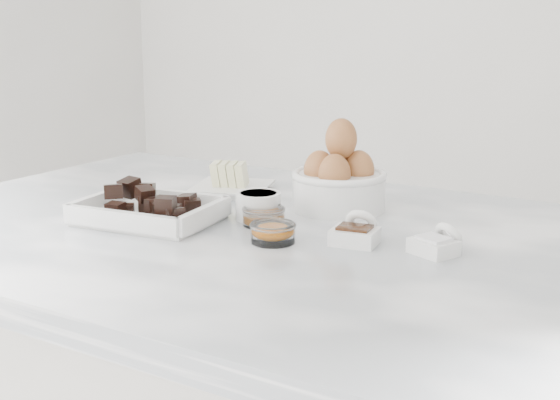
# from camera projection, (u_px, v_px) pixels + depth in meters

# --- Properties ---
(marble_slab) EXTENTS (1.20, 0.80, 0.04)m
(marble_slab) POSITION_uv_depth(u_px,v_px,m) (258.00, 241.00, 1.18)
(marble_slab) COLOR white
(marble_slab) RESTS_ON cabinet
(chocolate_dish) EXTENTS (0.23, 0.19, 0.06)m
(chocolate_dish) POSITION_uv_depth(u_px,v_px,m) (149.00, 207.00, 1.21)
(chocolate_dish) COLOR white
(chocolate_dish) RESTS_ON marble_slab
(butter_plate) EXTENTS (0.17, 0.17, 0.05)m
(butter_plate) POSITION_uv_depth(u_px,v_px,m) (231.00, 182.00, 1.41)
(butter_plate) COLOR white
(butter_plate) RESTS_ON marble_slab
(sugar_ramekin) EXTENTS (0.07, 0.07, 0.04)m
(sugar_ramekin) POSITION_uv_depth(u_px,v_px,m) (259.00, 205.00, 1.23)
(sugar_ramekin) COLOR white
(sugar_ramekin) RESTS_ON marble_slab
(egg_bowl) EXTENTS (0.16, 0.16, 0.15)m
(egg_bowl) POSITION_uv_depth(u_px,v_px,m) (339.00, 180.00, 1.28)
(egg_bowl) COLOR white
(egg_bowl) RESTS_ON marble_slab
(honey_bowl) EXTENTS (0.07, 0.07, 0.03)m
(honey_bowl) POSITION_uv_depth(u_px,v_px,m) (264.00, 216.00, 1.19)
(honey_bowl) COLOR white
(honey_bowl) RESTS_ON marble_slab
(zest_bowl) EXTENTS (0.07, 0.07, 0.03)m
(zest_bowl) POSITION_uv_depth(u_px,v_px,m) (273.00, 232.00, 1.10)
(zest_bowl) COLOR white
(zest_bowl) RESTS_ON marble_slab
(vanilla_spoon) EXTENTS (0.07, 0.08, 0.05)m
(vanilla_spoon) POSITION_uv_depth(u_px,v_px,m) (356.00, 232.00, 1.10)
(vanilla_spoon) COLOR white
(vanilla_spoon) RESTS_ON marble_slab
(salt_spoon) EXTENTS (0.07, 0.08, 0.04)m
(salt_spoon) POSITION_uv_depth(u_px,v_px,m) (437.00, 243.00, 1.05)
(salt_spoon) COLOR white
(salt_spoon) RESTS_ON marble_slab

